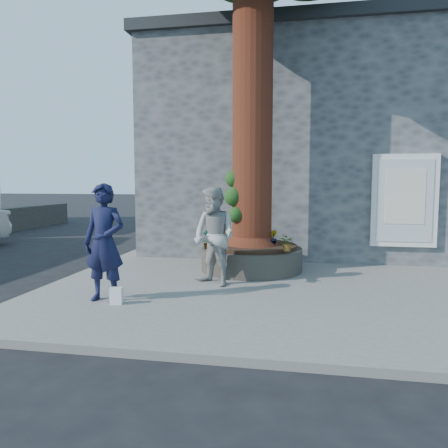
# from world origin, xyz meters

# --- Properties ---
(ground) EXTENTS (120.00, 120.00, 0.00)m
(ground) POSITION_xyz_m (0.00, 0.00, 0.00)
(ground) COLOR black
(ground) RESTS_ON ground
(pavement) EXTENTS (9.00, 8.00, 0.12)m
(pavement) POSITION_xyz_m (1.50, 1.00, 0.06)
(pavement) COLOR slate
(pavement) RESTS_ON ground
(yellow_line) EXTENTS (0.10, 30.00, 0.01)m
(yellow_line) POSITION_xyz_m (-3.05, 1.00, 0.00)
(yellow_line) COLOR yellow
(yellow_line) RESTS_ON ground
(stone_shop) EXTENTS (10.30, 8.30, 6.30)m
(stone_shop) POSITION_xyz_m (2.50, 7.20, 3.16)
(stone_shop) COLOR #47494C
(stone_shop) RESTS_ON ground
(planter) EXTENTS (2.30, 2.30, 0.60)m
(planter) POSITION_xyz_m (0.80, 2.00, 0.41)
(planter) COLOR black
(planter) RESTS_ON pavement
(man) EXTENTS (0.77, 0.53, 2.01)m
(man) POSITION_xyz_m (-1.34, -1.02, 1.12)
(man) COLOR #131635
(man) RESTS_ON pavement
(woman) EXTENTS (1.19, 1.13, 1.94)m
(woman) POSITION_xyz_m (0.25, 0.45, 1.09)
(woman) COLOR #A2A19B
(woman) RESTS_ON pavement
(shopping_bag) EXTENTS (0.22, 0.15, 0.28)m
(shopping_bag) POSITION_xyz_m (-1.07, -1.19, 0.26)
(shopping_bag) COLOR white
(shopping_bag) RESTS_ON pavement
(plant_a) EXTENTS (0.25, 0.25, 0.40)m
(plant_a) POSITION_xyz_m (-0.05, 1.15, 0.92)
(plant_a) COLOR gray
(plant_a) RESTS_ON planter
(plant_b) EXTENTS (0.25, 0.25, 0.36)m
(plant_b) POSITION_xyz_m (1.30, 1.84, 0.90)
(plant_b) COLOR gray
(plant_b) RESTS_ON planter
(plant_c) EXTENTS (0.23, 0.23, 0.29)m
(plant_c) POSITION_xyz_m (-0.05, 1.15, 0.87)
(plant_c) COLOR gray
(plant_c) RESTS_ON planter
(plant_d) EXTENTS (0.40, 0.41, 0.34)m
(plant_d) POSITION_xyz_m (1.65, 1.15, 0.89)
(plant_d) COLOR gray
(plant_d) RESTS_ON planter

